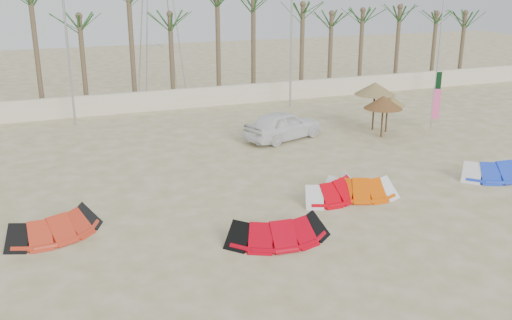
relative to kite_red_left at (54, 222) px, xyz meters
name	(u,v)px	position (x,y,z in m)	size (l,w,h in m)	color
ground	(325,253)	(7.91, -4.64, -0.42)	(120.00, 120.00, 0.00)	beige
boundary_wall	(167,100)	(7.91, 17.36, 0.23)	(60.00, 0.30, 1.30)	beige
palm_line	(167,7)	(8.58, 18.86, 6.03)	(52.00, 4.00, 7.70)	brown
lamp_b	(66,25)	(1.95, 15.36, 5.35)	(1.25, 0.14, 11.00)	#A5A8AD
lamp_c	(292,19)	(15.95, 15.36, 5.35)	(1.25, 0.14, 11.00)	#A5A8AD
lamp_d	(443,14)	(27.95, 15.36, 5.35)	(1.25, 0.14, 11.00)	#A5A8AD
pylon	(162,92)	(8.91, 23.36, -0.42)	(3.00, 3.00, 14.00)	#A5A8AD
kite_red_left	(54,222)	(0.00, 0.00, 0.00)	(3.66, 2.56, 0.90)	red
kite_red_mid	(275,226)	(6.84, -3.05, 0.00)	(3.54, 1.77, 0.90)	#B60010
kite_red_right	(331,187)	(10.45, -0.40, 0.00)	(3.44, 2.41, 0.90)	#D0000D
kite_orange	(355,185)	(11.41, -0.62, 0.00)	(3.38, 2.40, 0.90)	#E04F02
kite_blue	(493,167)	(18.28, -0.81, 0.00)	(3.55, 1.72, 0.90)	blue
parasol_left	(383,102)	(17.27, 6.41, 1.52)	(2.10, 2.10, 2.29)	#4C331E
parasol_mid	(388,99)	(18.12, 7.24, 1.44)	(1.96, 1.96, 2.22)	#4C331E
parasol_right	(375,89)	(17.68, 7.92, 1.97)	(2.30, 2.30, 2.74)	#4C331E
flag_pink	(435,105)	(20.59, 6.29, 1.12)	(0.44, 0.16, 2.60)	#A5A8AD
flag_green	(437,93)	(21.21, 6.97, 1.62)	(0.45, 0.05, 3.44)	#A5A8AD
car	(283,125)	(12.08, 7.94, 0.36)	(1.85, 4.59, 1.56)	white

